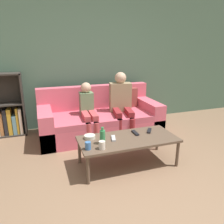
# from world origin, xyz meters

# --- Properties ---
(ground_plane) EXTENTS (22.00, 22.00, 0.00)m
(ground_plane) POSITION_xyz_m (0.00, 0.00, 0.00)
(ground_plane) COLOR #84664C
(wall_back) EXTENTS (12.00, 0.06, 2.60)m
(wall_back) POSITION_xyz_m (0.00, 2.53, 1.30)
(wall_back) COLOR #4C6B56
(wall_back) RESTS_ON ground_plane
(couch) EXTENTS (2.07, 0.94, 0.82)m
(couch) POSITION_xyz_m (0.15, 1.89, 0.27)
(couch) COLOR #DB5B70
(couch) RESTS_ON ground_plane
(bookshelf) EXTENTS (0.69, 0.28, 1.09)m
(bookshelf) POSITION_xyz_m (-1.45, 2.37, 0.40)
(bookshelf) COLOR #332D28
(bookshelf) RESTS_ON ground_plane
(coffee_table) EXTENTS (1.27, 0.59, 0.38)m
(coffee_table) POSITION_xyz_m (0.20, 0.73, 0.35)
(coffee_table) COLOR brown
(coffee_table) RESTS_ON ground_plane
(person_adult) EXTENTS (0.44, 0.69, 1.09)m
(person_adult) POSITION_xyz_m (0.52, 1.80, 0.62)
(person_adult) COLOR maroon
(person_adult) RESTS_ON ground_plane
(person_child) EXTENTS (0.25, 0.65, 0.94)m
(person_child) POSITION_xyz_m (-0.09, 1.76, 0.53)
(person_child) COLOR #C6474C
(person_child) RESTS_ON ground_plane
(cup_near) EXTENTS (0.07, 0.07, 0.09)m
(cup_near) POSITION_xyz_m (-0.37, 0.59, 0.43)
(cup_near) COLOR #3D70B2
(cup_near) RESTS_ON coffee_table
(cup_far) EXTENTS (0.08, 0.08, 0.10)m
(cup_far) POSITION_xyz_m (-0.21, 0.55, 0.43)
(cup_far) COLOR silver
(cup_far) RESTS_ON coffee_table
(tv_remote_0) EXTENTS (0.14, 0.17, 0.02)m
(tv_remote_0) POSITION_xyz_m (0.57, 0.85, 0.39)
(tv_remote_0) COLOR black
(tv_remote_0) RESTS_ON coffee_table
(tv_remote_1) EXTENTS (0.05, 0.17, 0.02)m
(tv_remote_1) POSITION_xyz_m (0.35, 0.84, 0.39)
(tv_remote_1) COLOR black
(tv_remote_1) RESTS_ON coffee_table
(tv_remote_2) EXTENTS (0.09, 0.18, 0.02)m
(tv_remote_2) POSITION_xyz_m (0.01, 0.76, 0.39)
(tv_remote_2) COLOR #B7B7BC
(tv_remote_2) RESTS_ON coffee_table
(snack_bowl) EXTENTS (0.14, 0.14, 0.05)m
(snack_bowl) POSITION_xyz_m (-0.28, 0.88, 0.40)
(snack_bowl) COLOR beige
(snack_bowl) RESTS_ON coffee_table
(bottle) EXTENTS (0.07, 0.07, 0.21)m
(bottle) POSITION_xyz_m (-0.16, 0.68, 0.47)
(bottle) COLOR #33844C
(bottle) RESTS_ON coffee_table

